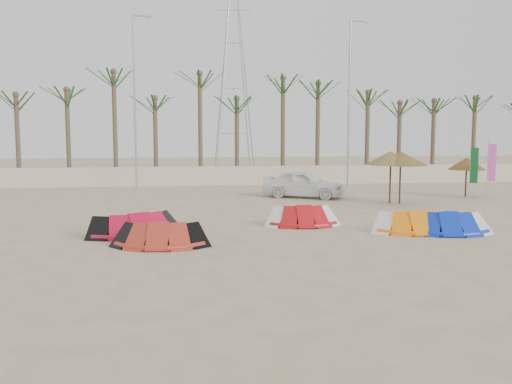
{
  "coord_description": "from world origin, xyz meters",
  "views": [
    {
      "loc": [
        -2.92,
        -17.2,
        3.93
      ],
      "look_at": [
        0.0,
        6.0,
        1.3
      ],
      "focal_mm": 40.0,
      "sensor_mm": 36.0,
      "label": 1
    }
  ],
  "objects": [
    {
      "name": "flag_green",
      "position": [
        12.95,
        12.55,
        1.79
      ],
      "size": [
        0.44,
        0.13,
        3.03
      ],
      "color": "#A5A8AD",
      "rests_on": "ground"
    },
    {
      "name": "flag_pink",
      "position": [
        14.13,
        12.8,
        1.91
      ],
      "size": [
        0.45,
        0.13,
        3.22
      ],
      "color": "#A5A8AD",
      "rests_on": "ground"
    },
    {
      "name": "lamp_c",
      "position": [
        8.04,
        20.0,
        5.77
      ],
      "size": [
        1.25,
        0.14,
        11.0
      ],
      "color": "#A5A8AD",
      "rests_on": "ground"
    },
    {
      "name": "pylon",
      "position": [
        1.0,
        28.0,
        0.0
      ],
      "size": [
        3.0,
        3.0,
        14.0
      ],
      "primitive_type": null,
      "color": "#A5A8AD",
      "rests_on": "ground"
    },
    {
      "name": "kite_blue",
      "position": [
        6.77,
        3.04,
        0.42
      ],
      "size": [
        3.44,
        1.99,
        0.9
      ],
      "color": "#0D2BB7",
      "rests_on": "ground"
    },
    {
      "name": "boundary_wall",
      "position": [
        0.0,
        22.0,
        0.65
      ],
      "size": [
        60.0,
        0.3,
        1.3
      ],
      "primitive_type": "cube",
      "color": "beige",
      "rests_on": "ground"
    },
    {
      "name": "lamp_b",
      "position": [
        -5.96,
        20.0,
        5.77
      ],
      "size": [
        1.25,
        0.14,
        11.0
      ],
      "color": "#A5A8AD",
      "rests_on": "ground"
    },
    {
      "name": "car",
      "position": [
        3.78,
        14.38,
        0.78
      ],
      "size": [
        4.91,
        3.79,
        1.56
      ],
      "primitive_type": "imported",
      "rotation": [
        0.0,
        0.0,
        1.08
      ],
      "color": "white",
      "rests_on": "ground"
    },
    {
      "name": "palm_line",
      "position": [
        0.67,
        23.5,
        6.44
      ],
      "size": [
        52.0,
        4.0,
        7.7
      ],
      "color": "brown",
      "rests_on": "ground"
    },
    {
      "name": "ground",
      "position": [
        0.0,
        0.0,
        0.0
      ],
      "size": [
        120.0,
        120.0,
        0.0
      ],
      "primitive_type": "plane",
      "color": "tan",
      "rests_on": "ground"
    },
    {
      "name": "parasol_mid",
      "position": [
        8.2,
        11.12,
        2.37
      ],
      "size": [
        2.79,
        2.79,
        2.73
      ],
      "color": "#4C331E",
      "rests_on": "ground"
    },
    {
      "name": "kite_red_left",
      "position": [
        -4.72,
        4.19,
        0.42
      ],
      "size": [
        3.96,
        2.8,
        0.9
      ],
      "color": "#B70C2C",
      "rests_on": "ground"
    },
    {
      "name": "kite_red_mid",
      "position": [
        -3.76,
        1.96,
        0.42
      ],
      "size": [
        3.27,
        1.81,
        0.9
      ],
      "color": "#A82E1E",
      "rests_on": "ground"
    },
    {
      "name": "kite_red_right",
      "position": [
        1.8,
        5.33,
        0.42
      ],
      "size": [
        2.93,
        1.57,
        0.9
      ],
      "color": "#B41216",
      "rests_on": "ground"
    },
    {
      "name": "kite_orange",
      "position": [
        5.7,
        3.37,
        0.42
      ],
      "size": [
        3.19,
        1.59,
        0.9
      ],
      "color": "orange",
      "rests_on": "ground"
    },
    {
      "name": "parasol_right",
      "position": [
        13.09,
        13.55,
        1.91
      ],
      "size": [
        2.13,
        2.13,
        2.26
      ],
      "color": "#4C331E",
      "rests_on": "ground"
    },
    {
      "name": "parasol_left",
      "position": [
        7.73,
        11.28,
        2.38
      ],
      "size": [
        2.62,
        2.62,
        2.74
      ],
      "color": "#4C331E",
      "rests_on": "ground"
    }
  ]
}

